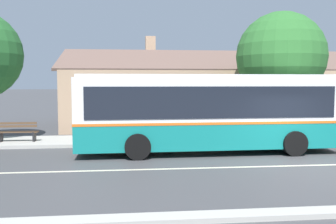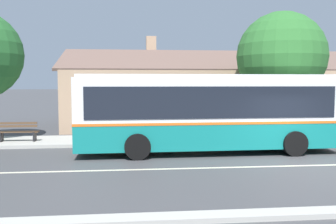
% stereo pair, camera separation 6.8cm
% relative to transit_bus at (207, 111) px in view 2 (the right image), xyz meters
% --- Properties ---
extents(ground_plane, '(300.00, 300.00, 0.00)m').
position_rel_transit_bus_xyz_m(ground_plane, '(2.79, -2.90, -1.74)').
color(ground_plane, '#424244').
extents(sidewalk_far, '(60.00, 3.00, 0.15)m').
position_rel_transit_bus_xyz_m(sidewalk_far, '(2.79, 3.10, -1.66)').
color(sidewalk_far, '#ADAAA3').
rests_on(sidewalk_far, ground).
extents(lane_divider_stripe, '(60.00, 0.16, 0.01)m').
position_rel_transit_bus_xyz_m(lane_divider_stripe, '(2.79, -2.90, -1.73)').
color(lane_divider_stripe, beige).
rests_on(lane_divider_stripe, ground).
extents(community_building, '(25.13, 9.75, 6.19)m').
position_rel_transit_bus_xyz_m(community_building, '(5.11, 10.79, 0.19)').
color(community_building, tan).
rests_on(community_building, ground).
extents(transit_bus, '(10.80, 2.89, 3.24)m').
position_rel_transit_bus_xyz_m(transit_bus, '(0.00, 0.00, 0.00)').
color(transit_bus, '#147F7A').
rests_on(transit_bus, ground).
extents(bench_by_building, '(1.90, 0.51, 0.94)m').
position_rel_transit_bus_xyz_m(bench_by_building, '(-8.45, 2.74, -1.16)').
color(bench_by_building, brown).
rests_on(bench_by_building, sidewalk_far).
extents(street_tree_primary, '(4.68, 4.68, 6.63)m').
position_rel_transit_bus_xyz_m(street_tree_primary, '(4.74, 3.77, 2.36)').
color(street_tree_primary, '#4C3828').
rests_on(street_tree_primary, ground).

